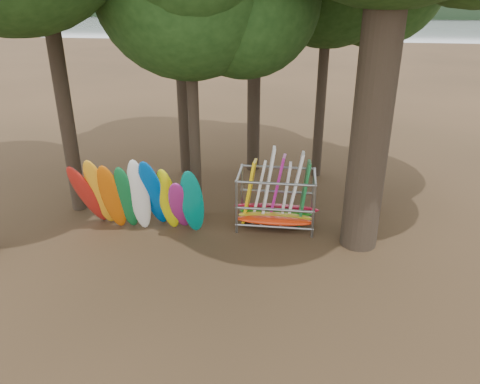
# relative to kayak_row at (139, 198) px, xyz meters

# --- Properties ---
(ground) EXTENTS (120.00, 120.00, 0.00)m
(ground) POSITION_rel_kayak_row_xyz_m (2.69, -0.72, -1.34)
(ground) COLOR #47331E
(ground) RESTS_ON ground
(lake) EXTENTS (160.00, 160.00, 0.00)m
(lake) POSITION_rel_kayak_row_xyz_m (2.69, 59.28, -1.34)
(lake) COLOR gray
(lake) RESTS_ON ground
(far_shore) EXTENTS (160.00, 4.00, 4.00)m
(far_shore) POSITION_rel_kayak_row_xyz_m (2.69, 109.28, 0.66)
(far_shore) COLOR black
(far_shore) RESTS_ON ground
(kayak_row) EXTENTS (4.54, 1.96, 3.04)m
(kayak_row) POSITION_rel_kayak_row_xyz_m (0.00, 0.00, 0.00)
(kayak_row) COLOR #B41E17
(kayak_row) RESTS_ON ground
(storage_rack) EXTENTS (3.10, 1.55, 2.84)m
(storage_rack) POSITION_rel_kayak_row_xyz_m (4.51, 1.24, -0.43)
(storage_rack) COLOR gray
(storage_rack) RESTS_ON ground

